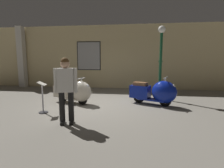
{
  "coord_description": "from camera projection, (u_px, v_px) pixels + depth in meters",
  "views": [
    {
      "loc": [
        1.44,
        -6.16,
        1.68
      ],
      "look_at": [
        0.49,
        0.44,
        0.71
      ],
      "focal_mm": 28.71,
      "sensor_mm": 36.0,
      "label": 1
    }
  ],
  "objects": [
    {
      "name": "ground_plane",
      "position": [
        97.0,
        105.0,
        6.48
      ],
      "size": [
        60.0,
        60.0,
        0.0
      ],
      "primitive_type": "plane",
      "color": "slate"
    },
    {
      "name": "showroom_back_wall",
      "position": [
        109.0,
        57.0,
        9.97
      ],
      "size": [
        18.0,
        0.63,
        3.46
      ],
      "color": "#CCB784",
      "rests_on": "ground"
    },
    {
      "name": "visitor_0",
      "position": [
        66.0,
        86.0,
        4.47
      ],
      "size": [
        0.55,
        0.34,
        1.69
      ],
      "rotation": [
        0.0,
        0.0,
        1.84
      ],
      "color": "black",
      "rests_on": "ground"
    },
    {
      "name": "scooter_0",
      "position": [
        75.0,
        92.0,
        6.62
      ],
      "size": [
        1.66,
        0.96,
        0.98
      ],
      "rotation": [
        0.0,
        0.0,
        -0.34
      ],
      "color": "black",
      "rests_on": "ground"
    },
    {
      "name": "info_stanchion",
      "position": [
        43.0,
        100.0,
        5.48
      ],
      "size": [
        0.3,
        0.37,
        0.97
      ],
      "color": "#333338",
      "rests_on": "ground"
    },
    {
      "name": "lamppost",
      "position": [
        161.0,
        59.0,
        7.19
      ],
      "size": [
        0.29,
        0.29,
        2.94
      ],
      "color": "#144728",
      "rests_on": "ground"
    },
    {
      "name": "scooter_1",
      "position": [
        156.0,
        92.0,
        6.37
      ],
      "size": [
        1.73,
        1.1,
        1.03
      ],
      "rotation": [
        0.0,
        0.0,
        -0.41
      ],
      "color": "black",
      "rests_on": "ground"
    }
  ]
}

